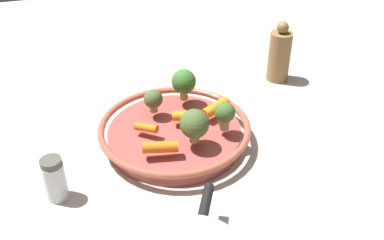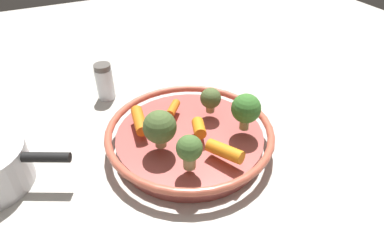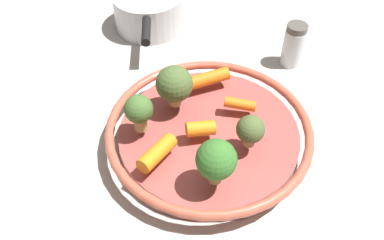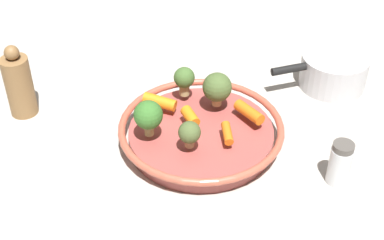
# 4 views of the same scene
# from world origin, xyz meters

# --- Properties ---
(ground_plane) EXTENTS (1.91, 1.91, 0.00)m
(ground_plane) POSITION_xyz_m (0.00, 0.00, 0.00)
(ground_plane) COLOR #B7B2A8
(serving_bowl) EXTENTS (0.30, 0.30, 0.04)m
(serving_bowl) POSITION_xyz_m (0.00, 0.00, 0.02)
(serving_bowl) COLOR #A84C47
(serving_bowl) RESTS_ON ground_plane
(baby_carrot_back) EXTENTS (0.05, 0.03, 0.02)m
(baby_carrot_back) POSITION_xyz_m (0.02, 0.01, 0.06)
(baby_carrot_back) COLOR orange
(baby_carrot_back) RESTS_ON serving_bowl
(baby_carrot_center) EXTENTS (0.05, 0.04, 0.02)m
(baby_carrot_center) POSITION_xyz_m (-0.06, -0.01, 0.05)
(baby_carrot_center) COLOR orange
(baby_carrot_center) RESTS_ON serving_bowl
(baby_carrot_right) EXTENTS (0.07, 0.03, 0.02)m
(baby_carrot_right) POSITION_xyz_m (-0.04, -0.08, 0.06)
(baby_carrot_right) COLOR orange
(baby_carrot_right) RESTS_ON serving_bowl
(baby_carrot_left) EXTENTS (0.07, 0.05, 0.03)m
(baby_carrot_left) POSITION_xyz_m (0.09, 0.02, 0.06)
(baby_carrot_left) COLOR orange
(baby_carrot_left) RESTS_ON serving_bowl
(broccoli_floret_small) EXTENTS (0.04, 0.04, 0.06)m
(broccoli_floret_small) POSITION_xyz_m (0.09, -0.04, 0.08)
(broccoli_floret_small) COLOR tan
(broccoli_floret_small) RESTS_ON serving_bowl
(broccoli_floret_mid) EXTENTS (0.05, 0.05, 0.07)m
(broccoli_floret_mid) POSITION_xyz_m (0.04, 0.09, 0.09)
(broccoli_floret_mid) COLOR #9BA566
(broccoli_floret_mid) RESTS_ON serving_bowl
(broccoli_floret_edge) EXTENTS (0.05, 0.05, 0.07)m
(broccoli_floret_edge) POSITION_xyz_m (0.02, -0.06, 0.08)
(broccoli_floret_edge) COLOR tan
(broccoli_floret_edge) RESTS_ON serving_bowl
(broccoli_floret_large) EXTENTS (0.04, 0.04, 0.05)m
(broccoli_floret_large) POSITION_xyz_m (-0.03, 0.06, 0.07)
(broccoli_floret_large) COLOR tan
(broccoli_floret_large) RESTS_ON serving_bowl
(salt_shaker) EXTENTS (0.04, 0.04, 0.08)m
(salt_shaker) POSITION_xyz_m (-0.23, -0.10, 0.04)
(salt_shaker) COLOR silver
(salt_shaker) RESTS_ON ground_plane
(pepper_mill) EXTENTS (0.05, 0.05, 0.15)m
(pepper_mill) POSITION_xyz_m (0.31, 0.19, 0.07)
(pepper_mill) COLOR olive
(pepper_mill) RESTS_ON ground_plane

